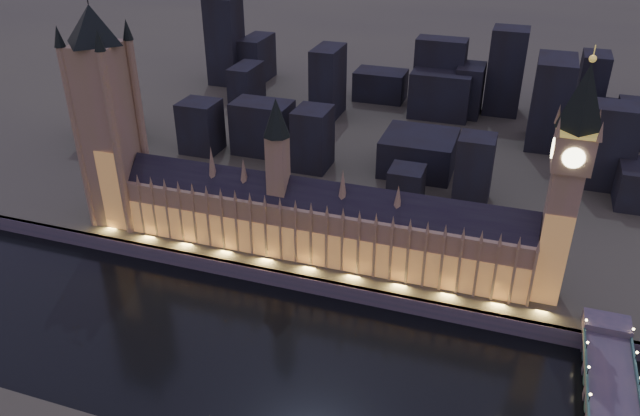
% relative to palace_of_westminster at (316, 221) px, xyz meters
% --- Properties ---
extents(ground_plane, '(2000.00, 2000.00, 0.00)m').
position_rel_palace_of_westminster_xyz_m(ground_plane, '(-0.76, -61.74, -26.37)').
color(ground_plane, black).
rests_on(ground_plane, ground).
extents(north_bank, '(2000.00, 960.00, 8.00)m').
position_rel_palace_of_westminster_xyz_m(north_bank, '(-0.76, 458.26, -22.37)').
color(north_bank, '#404033').
rests_on(north_bank, ground).
extents(embankment_wall, '(2000.00, 2.50, 8.00)m').
position_rel_palace_of_westminster_xyz_m(embankment_wall, '(-0.76, -20.74, -22.37)').
color(embankment_wall, '#414451').
rests_on(embankment_wall, ground).
extents(palace_of_westminster, '(202.00, 21.81, 78.00)m').
position_rel_palace_of_westminster_xyz_m(palace_of_westminster, '(0.00, 0.00, 0.00)').
color(palace_of_westminster, '#9C844E').
rests_on(palace_of_westminster, north_bank).
extents(victoria_tower, '(31.68, 31.68, 124.99)m').
position_rel_palace_of_westminster_xyz_m(victoria_tower, '(-110.76, 0.18, 43.73)').
color(victoria_tower, '#9C844E').
rests_on(victoria_tower, north_bank).
extents(elizabeth_tower, '(18.00, 18.00, 111.86)m').
position_rel_palace_of_westminster_xyz_m(elizabeth_tower, '(107.24, 0.18, 44.05)').
color(elizabeth_tower, '#9C844E').
rests_on(elizabeth_tower, north_bank).
extents(city_backdrop, '(474.79, 215.63, 73.37)m').
position_rel_palace_of_westminster_xyz_m(city_backdrop, '(37.59, 186.22, 4.10)').
color(city_backdrop, black).
rests_on(city_backdrop, north_bank).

